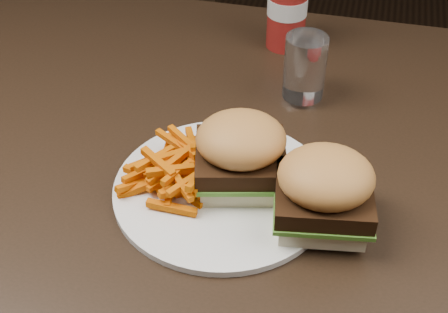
% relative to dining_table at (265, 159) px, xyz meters
% --- Properties ---
extents(dining_table, '(1.20, 0.80, 0.04)m').
position_rel_dining_table_xyz_m(dining_table, '(0.00, 0.00, 0.00)').
color(dining_table, black).
rests_on(dining_table, ground).
extents(chair_far, '(0.40, 0.40, 0.03)m').
position_rel_dining_table_xyz_m(chair_far, '(-0.37, 0.80, -0.30)').
color(chair_far, black).
rests_on(chair_far, ground).
extents(plate, '(0.27, 0.27, 0.01)m').
position_rel_dining_table_xyz_m(plate, '(-0.04, -0.10, 0.03)').
color(plate, white).
rests_on(plate, dining_table).
extents(sandwich_half_a, '(0.12, 0.11, 0.02)m').
position_rel_dining_table_xyz_m(sandwich_half_a, '(-0.02, -0.08, 0.04)').
color(sandwich_half_a, beige).
rests_on(sandwich_half_a, plate).
extents(sandwich_half_b, '(0.11, 0.10, 0.02)m').
position_rel_dining_table_xyz_m(sandwich_half_b, '(0.09, -0.13, 0.04)').
color(sandwich_half_b, '#F2E8C0').
rests_on(sandwich_half_b, plate).
extents(fries_pile, '(0.12, 0.12, 0.04)m').
position_rel_dining_table_xyz_m(fries_pile, '(-0.09, -0.10, 0.05)').
color(fries_pile, '#D26802').
rests_on(fries_pile, plate).
extents(ketchup_bottle, '(0.08, 0.08, 0.13)m').
position_rel_dining_table_xyz_m(ketchup_bottle, '(-0.02, 0.28, 0.08)').
color(ketchup_bottle, maroon).
rests_on(ketchup_bottle, dining_table).
extents(tumbler, '(0.07, 0.07, 0.10)m').
position_rel_dining_table_xyz_m(tumbler, '(0.03, 0.13, 0.08)').
color(tumbler, white).
rests_on(tumbler, dining_table).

